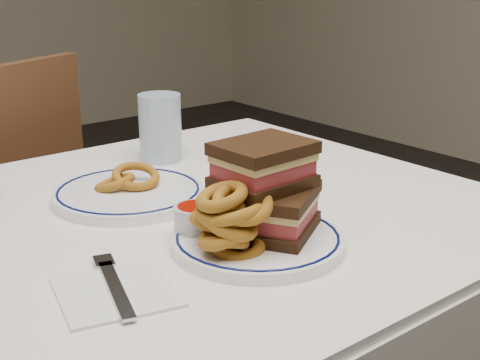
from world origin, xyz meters
TOP-DOWN VIEW (x-y plane):
  - dining_table at (0.00, 0.00)m, footprint 1.27×0.87m
  - main_plate at (0.14, -0.18)m, footprint 0.24×0.24m
  - reuben_sandwich at (0.16, -0.18)m, footprint 0.16×0.15m
  - onion_rings_main at (0.08, -0.19)m, footprint 0.11×0.11m
  - ketchup_ramekin at (0.09, -0.11)m, footprint 0.06×0.06m
  - water_glass at (0.27, 0.26)m, footprint 0.08×0.08m
  - far_plate at (0.10, 0.10)m, footprint 0.25×0.25m
  - onion_rings_far at (0.11, 0.12)m, footprint 0.11×0.09m
  - napkin_fork at (-0.08, -0.18)m, footprint 0.16×0.18m

SIDE VIEW (x-z plane):
  - dining_table at x=0.00m, z-range 0.27..1.02m
  - napkin_fork at x=-0.08m, z-range 0.75..0.76m
  - main_plate at x=0.14m, z-range 0.75..0.77m
  - far_plate at x=0.10m, z-range 0.75..0.77m
  - onion_rings_far at x=0.11m, z-range 0.75..0.80m
  - ketchup_ramekin at x=0.09m, z-range 0.77..0.80m
  - onion_rings_main at x=0.08m, z-range 0.75..0.87m
  - water_glass at x=0.27m, z-range 0.75..0.88m
  - reuben_sandwich at x=0.16m, z-range 0.77..0.90m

